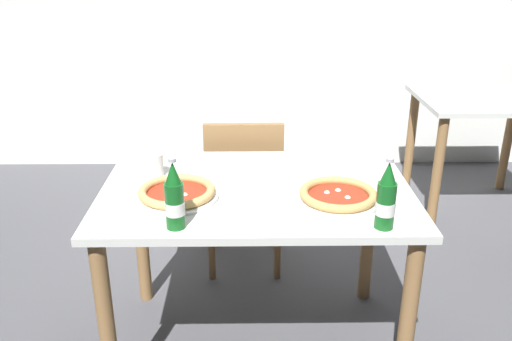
{
  "coord_description": "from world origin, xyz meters",
  "views": [
    {
      "loc": [
        -0.03,
        -1.94,
        1.62
      ],
      "look_at": [
        0.0,
        0.05,
        0.8
      ],
      "focal_mm": 38.4,
      "sensor_mm": 36.0,
      "label": 1
    }
  ],
  "objects_px": {
    "beer_bottle_center": "(174,199)",
    "chair_behind_table": "(244,186)",
    "beer_bottle_left": "(386,199)",
    "dining_table_main": "(256,213)",
    "pizza_margherita_near": "(338,196)",
    "paper_cup": "(154,165)",
    "dining_table_background": "(481,122)",
    "napkin_with_cutlery": "(231,174)",
    "pizza_marinara_far": "(177,193)"
  },
  "relations": [
    {
      "from": "beer_bottle_center",
      "to": "chair_behind_table",
      "type": "bearing_deg",
      "value": 76.82
    },
    {
      "from": "beer_bottle_left",
      "to": "beer_bottle_center",
      "type": "bearing_deg",
      "value": 179.25
    },
    {
      "from": "dining_table_main",
      "to": "pizza_margherita_near",
      "type": "bearing_deg",
      "value": -22.82
    },
    {
      "from": "beer_bottle_center",
      "to": "paper_cup",
      "type": "height_order",
      "value": "beer_bottle_center"
    },
    {
      "from": "dining_table_background",
      "to": "napkin_with_cutlery",
      "type": "relative_size",
      "value": 3.67
    },
    {
      "from": "pizza_margherita_near",
      "to": "chair_behind_table",
      "type": "bearing_deg",
      "value": 115.63
    },
    {
      "from": "pizza_margherita_near",
      "to": "napkin_with_cutlery",
      "type": "distance_m",
      "value": 0.48
    },
    {
      "from": "napkin_with_cutlery",
      "to": "dining_table_background",
      "type": "bearing_deg",
      "value": 38.3
    },
    {
      "from": "pizza_marinara_far",
      "to": "beer_bottle_left",
      "type": "xyz_separation_m",
      "value": [
        0.72,
        -0.24,
        0.08
      ]
    },
    {
      "from": "dining_table_background",
      "to": "beer_bottle_center",
      "type": "relative_size",
      "value": 3.24
    },
    {
      "from": "pizza_marinara_far",
      "to": "beer_bottle_center",
      "type": "distance_m",
      "value": 0.24
    },
    {
      "from": "dining_table_main",
      "to": "beer_bottle_center",
      "type": "distance_m",
      "value": 0.47
    },
    {
      "from": "dining_table_background",
      "to": "pizza_marinara_far",
      "type": "height_order",
      "value": "pizza_marinara_far"
    },
    {
      "from": "beer_bottle_center",
      "to": "pizza_marinara_far",
      "type": "bearing_deg",
      "value": 96.02
    },
    {
      "from": "pizza_marinara_far",
      "to": "paper_cup",
      "type": "distance_m",
      "value": 0.24
    },
    {
      "from": "napkin_with_cutlery",
      "to": "dining_table_main",
      "type": "bearing_deg",
      "value": -51.87
    },
    {
      "from": "dining_table_background",
      "to": "pizza_margherita_near",
      "type": "bearing_deg",
      "value": -127.65
    },
    {
      "from": "dining_table_main",
      "to": "paper_cup",
      "type": "bearing_deg",
      "value": 163.69
    },
    {
      "from": "beer_bottle_center",
      "to": "napkin_with_cutlery",
      "type": "bearing_deg",
      "value": 69.72
    },
    {
      "from": "chair_behind_table",
      "to": "pizza_marinara_far",
      "type": "bearing_deg",
      "value": 70.43
    },
    {
      "from": "pizza_marinara_far",
      "to": "beer_bottle_left",
      "type": "bearing_deg",
      "value": -18.36
    },
    {
      "from": "dining_table_main",
      "to": "beer_bottle_left",
      "type": "xyz_separation_m",
      "value": [
        0.42,
        -0.33,
        0.22
      ]
    },
    {
      "from": "pizza_margherita_near",
      "to": "pizza_marinara_far",
      "type": "height_order",
      "value": "same"
    },
    {
      "from": "paper_cup",
      "to": "napkin_with_cutlery",
      "type": "bearing_deg",
      "value": 2.2
    },
    {
      "from": "dining_table_background",
      "to": "pizza_margherita_near",
      "type": "distance_m",
      "value": 1.87
    },
    {
      "from": "pizza_margherita_near",
      "to": "beer_bottle_left",
      "type": "xyz_separation_m",
      "value": [
        0.12,
        -0.21,
        0.08
      ]
    },
    {
      "from": "pizza_margherita_near",
      "to": "beer_bottle_left",
      "type": "bearing_deg",
      "value": -59.5
    },
    {
      "from": "dining_table_background",
      "to": "beer_bottle_left",
      "type": "bearing_deg",
      "value": -121.17
    },
    {
      "from": "chair_behind_table",
      "to": "pizza_margherita_near",
      "type": "relative_size",
      "value": 2.75
    },
    {
      "from": "beer_bottle_left",
      "to": "beer_bottle_center",
      "type": "relative_size",
      "value": 1.0
    },
    {
      "from": "dining_table_main",
      "to": "dining_table_background",
      "type": "height_order",
      "value": "same"
    },
    {
      "from": "chair_behind_table",
      "to": "napkin_with_cutlery",
      "type": "distance_m",
      "value": 0.55
    },
    {
      "from": "dining_table_main",
      "to": "beer_bottle_left",
      "type": "distance_m",
      "value": 0.58
    },
    {
      "from": "napkin_with_cutlery",
      "to": "paper_cup",
      "type": "xyz_separation_m",
      "value": [
        -0.31,
        -0.01,
        0.04
      ]
    },
    {
      "from": "pizza_marinara_far",
      "to": "beer_bottle_center",
      "type": "relative_size",
      "value": 1.25
    },
    {
      "from": "pizza_margherita_near",
      "to": "pizza_marinara_far",
      "type": "distance_m",
      "value": 0.6
    },
    {
      "from": "beer_bottle_left",
      "to": "dining_table_main",
      "type": "bearing_deg",
      "value": 141.75
    },
    {
      "from": "pizza_marinara_far",
      "to": "pizza_margherita_near",
      "type": "bearing_deg",
      "value": -3.09
    },
    {
      "from": "beer_bottle_left",
      "to": "paper_cup",
      "type": "distance_m",
      "value": 0.95
    },
    {
      "from": "beer_bottle_center",
      "to": "dining_table_main",
      "type": "bearing_deg",
      "value": 49.89
    },
    {
      "from": "pizza_margherita_near",
      "to": "paper_cup",
      "type": "height_order",
      "value": "paper_cup"
    },
    {
      "from": "pizza_margherita_near",
      "to": "napkin_with_cutlery",
      "type": "bearing_deg",
      "value": 147.37
    },
    {
      "from": "pizza_marinara_far",
      "to": "beer_bottle_left",
      "type": "height_order",
      "value": "beer_bottle_left"
    },
    {
      "from": "chair_behind_table",
      "to": "dining_table_background",
      "type": "distance_m",
      "value": 1.67
    },
    {
      "from": "pizza_marinara_far",
      "to": "napkin_with_cutlery",
      "type": "height_order",
      "value": "pizza_marinara_far"
    },
    {
      "from": "chair_behind_table",
      "to": "pizza_marinara_far",
      "type": "relative_size",
      "value": 2.74
    },
    {
      "from": "chair_behind_table",
      "to": "paper_cup",
      "type": "xyz_separation_m",
      "value": [
        -0.36,
        -0.49,
        0.32
      ]
    },
    {
      "from": "pizza_marinara_far",
      "to": "beer_bottle_left",
      "type": "relative_size",
      "value": 1.25
    },
    {
      "from": "pizza_marinara_far",
      "to": "beer_bottle_center",
      "type": "height_order",
      "value": "beer_bottle_center"
    },
    {
      "from": "dining_table_background",
      "to": "pizza_marinara_far",
      "type": "xyz_separation_m",
      "value": [
        -1.73,
        -1.44,
        0.18
      ]
    }
  ]
}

